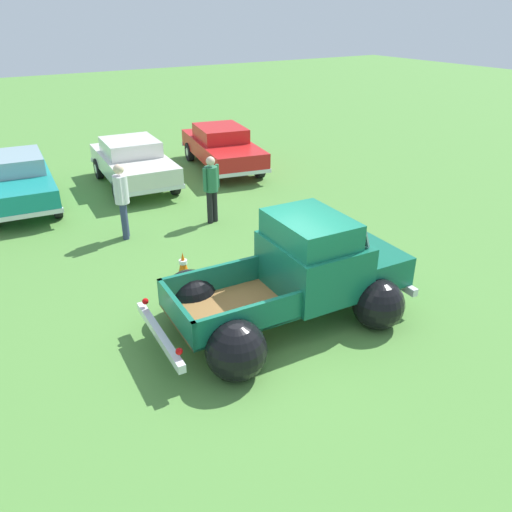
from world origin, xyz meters
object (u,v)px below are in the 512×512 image
show_car_3 (222,146)px  lane_cone_0 (183,267)px  show_car_1 (17,179)px  spectator_1 (211,185)px  spectator_0 (122,196)px  vintage_pickup_truck (300,280)px  show_car_2 (133,161)px

show_car_3 → lane_cone_0: bearing=-23.6°
show_car_1 → spectator_1: spectator_1 is taller
spectator_0 → show_car_3: bearing=-117.7°
vintage_pickup_truck → spectator_0: vintage_pickup_truck is taller
show_car_2 → show_car_3: size_ratio=0.91×
spectator_0 → lane_cone_0: bearing=119.1°
vintage_pickup_truck → show_car_3: (3.28, 9.05, 0.02)m
show_car_1 → show_car_3: bearing=96.8°
show_car_3 → spectator_1: size_ratio=2.68×
vintage_pickup_truck → show_car_1: 9.44m
show_car_2 → spectator_1: 4.04m
show_car_2 → lane_cone_0: size_ratio=6.75×
show_car_1 → show_car_2: same height
show_car_1 → spectator_1: 5.68m
spectator_0 → spectator_1: (2.27, -0.21, -0.06)m
vintage_pickup_truck → spectator_1: vintage_pickup_truck is taller
vintage_pickup_truck → lane_cone_0: 2.69m
show_car_2 → spectator_1: spectator_1 is taller
show_car_2 → show_car_1: bearing=-85.7°
vintage_pickup_truck → spectator_0: size_ratio=2.55×
vintage_pickup_truck → show_car_3: vintage_pickup_truck is taller
show_car_3 → show_car_1: bearing=-77.9°
vintage_pickup_truck → spectator_1: size_ratio=2.70×
spectator_0 → lane_cone_0: (0.30, -2.72, -0.75)m
show_car_2 → vintage_pickup_truck: bearing=4.1°
show_car_3 → spectator_0: (-4.81, -3.97, 0.28)m
lane_cone_0 → show_car_3: bearing=56.1°
show_car_2 → spectator_0: 4.08m
show_car_1 → spectator_1: size_ratio=2.60×
show_car_3 → spectator_0: 6.25m
show_car_1 → show_car_3: size_ratio=0.97×
show_car_1 → spectator_0: 4.17m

